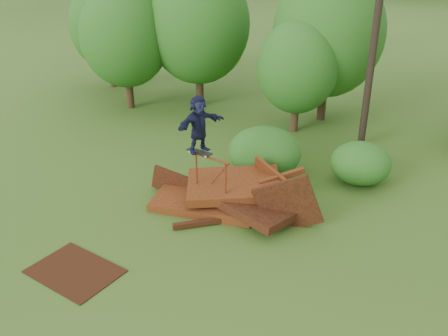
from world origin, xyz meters
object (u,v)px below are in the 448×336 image
(flat_plate, at_px, (75,271))
(scrap_pile, at_px, (230,196))
(skater, at_px, (199,124))
(utility_pole, at_px, (379,7))

(flat_plate, bearing_deg, scrap_pile, 54.63)
(skater, relative_size, utility_pole, 0.16)
(scrap_pile, distance_m, skater, 2.51)
(flat_plate, bearing_deg, skater, 62.87)
(utility_pole, bearing_deg, scrap_pile, -121.02)
(scrap_pile, bearing_deg, flat_plate, -125.37)
(scrap_pile, relative_size, skater, 3.36)
(scrap_pile, distance_m, flat_plate, 5.13)
(skater, xyz_separation_m, utility_pole, (4.66, 6.41, 2.59))
(scrap_pile, bearing_deg, skater, -169.53)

